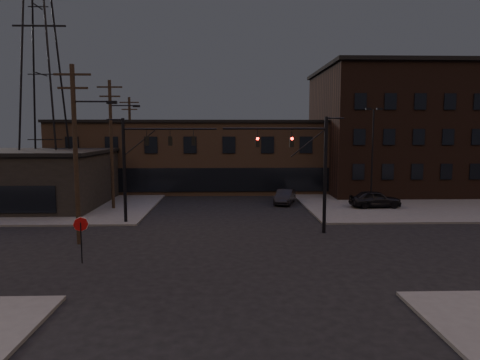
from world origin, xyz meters
name	(u,v)px	position (x,y,z in m)	size (l,w,h in m)	color
ground	(231,251)	(0.00, 0.00, 0.00)	(140.00, 140.00, 0.00)	black
sidewalk_ne	(426,194)	(22.00, 22.00, 0.07)	(30.00, 30.00, 0.15)	#474744
sidewalk_nw	(26,196)	(-22.00, 22.00, 0.07)	(30.00, 30.00, 0.15)	#474744
building_row	(229,157)	(0.00, 28.00, 4.00)	(40.00, 12.00, 8.00)	brown
building_right	(413,132)	(22.00, 26.00, 7.00)	(22.00, 16.00, 14.00)	black
building_left	(16,180)	(-20.00, 16.00, 2.50)	(16.00, 12.00, 5.00)	black
traffic_signal_near	(309,162)	(5.36, 4.50, 4.93)	(7.12, 0.24, 8.00)	black
traffic_signal_far	(141,158)	(-6.72, 8.00, 5.01)	(7.12, 0.24, 8.00)	black
stop_sign	(81,229)	(-8.00, -1.99, 1.84)	(0.72, 0.33, 2.48)	black
utility_pole_near	(77,150)	(-9.43, 2.00, 5.87)	(3.70, 0.28, 11.00)	black
utility_pole_mid	(112,142)	(-10.44, 14.00, 6.13)	(3.70, 0.28, 11.50)	black
utility_pole_far	(130,142)	(-11.50, 26.00, 5.78)	(2.20, 0.28, 11.00)	black
transmission_tower	(42,74)	(-18.00, 18.00, 12.50)	(7.00, 7.00, 25.00)	black
lot_light_a	(373,148)	(13.00, 14.00, 5.51)	(1.50, 0.28, 9.14)	black
lot_light_b	(414,146)	(19.00, 19.00, 5.51)	(1.50, 0.28, 9.14)	black
parked_car_lot_a	(375,199)	(13.26, 13.59, 0.92)	(1.83, 4.55, 1.55)	black
parked_car_lot_b	(403,187)	(19.94, 23.55, 0.76)	(1.70, 4.18, 1.21)	#A7A7A9
car_crossing	(285,197)	(5.42, 16.65, 0.71)	(1.49, 4.29, 1.41)	black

